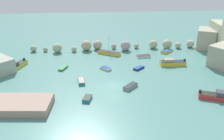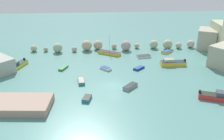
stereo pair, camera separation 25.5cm
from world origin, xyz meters
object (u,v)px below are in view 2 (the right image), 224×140
Objects in this scene: moored_boat_8 at (144,56)px; moored_boat_2 at (109,53)px; moored_boat_4 at (17,66)px; moored_boat_7 at (130,86)px; stone_dock at (22,104)px; moored_boat_0 at (172,63)px; moored_boat_1 at (87,98)px; moored_boat_5 at (139,68)px; moored_boat_6 at (214,96)px; moored_boat_10 at (81,81)px; moored_boat_11 at (63,68)px; moored_boat_9 at (106,68)px; moored_boat_3 at (166,52)px.

moored_boat_2 is at bearing -27.26° from moored_boat_8.
moored_boat_7 is at bearing 83.17° from moored_boat_4.
stone_dock is 33.95m from moored_boat_0.
stone_dock is 10.64m from moored_boat_1.
moored_boat_5 is at bearing -156.69° from moored_boat_7.
stone_dock is 1.49× the size of moored_boat_4.
moored_boat_6 reaches higher than moored_boat_10.
moored_boat_8 is at bearing 129.13° from moored_boat_11.
moored_boat_10 is at bearing 43.29° from stone_dock.
moored_boat_1 reaches higher than moored_boat_5.
moored_boat_7 reaches higher than moored_boat_1.
moored_boat_7 is at bearing 61.76° from moored_boat_8.
moored_boat_7 is 1.18× the size of moored_boat_9.
moored_boat_8 is 20.05m from moored_boat_10.
moored_boat_4 is at bearing 51.23° from moored_boat_2.
moored_boat_10 is (14.71, -8.57, -0.27)m from moored_boat_4.
moored_boat_6 reaches higher than moored_boat_1.
moored_boat_5 is (11.37, 12.82, -0.08)m from moored_boat_1.
moored_boat_0 is 24.88m from moored_boat_11.
moored_boat_3 is at bearing 119.84° from moored_boat_10.
moored_boat_5 is at bearing 108.17° from moored_boat_10.
moored_boat_3 is (15.15, 0.04, -0.11)m from moored_boat_2.
moored_boat_11 is (-26.08, -8.84, -0.08)m from moored_boat_3.
moored_boat_4 reaches higher than moored_boat_1.
moored_boat_4 reaches higher than moored_boat_8.
moored_boat_10 is (-9.30, 3.23, -0.02)m from moored_boat_7.
moored_boat_10 is at bearing 32.37° from moored_boat_8.
moored_boat_7 is (-13.82, 5.30, -0.25)m from moored_boat_6.
moored_boat_2 reaches higher than moored_boat_8.
stone_dock reaches higher than moored_boat_1.
moored_boat_11 is (-27.35, 15.72, -0.36)m from moored_boat_6.
moored_boat_0 reaches higher than moored_boat_7.
stone_dock reaches higher than moored_boat_8.
moored_boat_7 reaches higher than moored_boat_9.
moored_boat_0 reaches higher than moored_boat_10.
moored_boat_8 is (-7.96, 21.65, -0.31)m from moored_boat_6.
moored_boat_10 is (-6.70, -16.00, -0.11)m from moored_boat_2.
moored_boat_1 is 0.89× the size of moored_boat_5.
moored_boat_9 is (-16.66, -9.98, -0.01)m from moored_boat_3.
moored_boat_7 is (8.08, 3.83, 0.02)m from moored_boat_1.
moored_boat_6 is 1.44× the size of moored_boat_8.
moored_boat_6 reaches higher than moored_boat_3.
moored_boat_11 is (-13.53, 10.43, -0.10)m from moored_boat_7.
moored_boat_4 reaches higher than moored_boat_9.
moored_boat_4 is at bearing 38.97° from moored_boat_9.
moored_boat_6 is (37.84, -17.09, 0.01)m from moored_boat_4.
moored_boat_7 is at bearing -163.52° from moored_boat_3.
moored_boat_5 is at bearing 107.26° from moored_boat_11.
moored_boat_9 is at bearing 162.90° from moored_boat_6.
moored_boat_1 is at bearing 43.07° from moored_boat_11.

